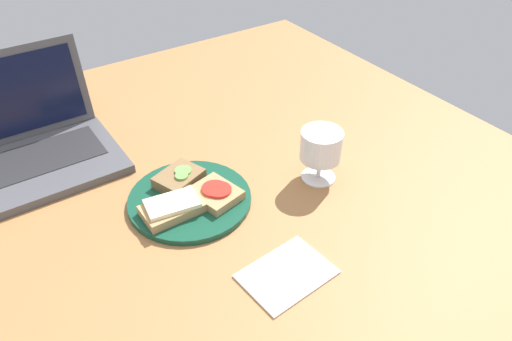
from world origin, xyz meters
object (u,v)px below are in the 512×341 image
wine_glass (321,148)px  napkin (287,274)px  sandwich_with_cheese (173,207)px  sandwich_with_cucumber (179,178)px  sandwich_with_tomato (215,193)px  plate (190,200)px  laptop (32,147)px

wine_glass → napkin: (-21.89, -18.07, -7.66)cm
napkin → sandwich_with_cheese: bearing=111.7°
napkin → sandwich_with_cucumber: bearing=98.0°
sandwich_with_tomato → plate: bearing=145.5°
laptop → sandwich_with_cucumber: bearing=-49.0°
plate → sandwich_with_cucumber: 5.56cm
laptop → napkin: laptop is taller
sandwich_with_tomato → laptop: laptop is taller
sandwich_with_cucumber → sandwich_with_cheese: (-5.19, -7.46, -0.02)cm
wine_glass → napkin: bearing=-140.5°
plate → wine_glass: size_ratio=2.14×
sandwich_with_cucumber → sandwich_with_tomato: sandwich_with_cucumber is taller
plate → napkin: plate is taller
plate → sandwich_with_cheese: 5.57cm
napkin → laptop: bearing=115.2°
sandwich_with_tomato → napkin: size_ratio=0.71×
sandwich_with_tomato → sandwich_with_cheese: bearing=175.3°
napkin → plate: bearing=100.5°
plate → sandwich_with_cheese: sandwich_with_cheese is taller
sandwich_with_cucumber → wine_glass: (26.34, -13.54, 5.31)cm
sandwich_with_cucumber → napkin: (4.45, -31.61, -2.36)cm
laptop → napkin: size_ratio=2.24×
sandwich_with_tomato → napkin: 23.51cm
plate → sandwich_with_cucumber: bearing=85.0°
sandwich_with_tomato → napkin: sandwich_with_tomato is taller
sandwich_with_cucumber → sandwich_with_cheese: bearing=-124.8°
plate → laptop: 38.73cm
sandwich_with_cucumber → sandwich_with_cheese: 9.08cm
sandwich_with_tomato → napkin: bearing=-88.7°
sandwich_with_cucumber → laptop: laptop is taller
sandwich_with_cheese → napkin: bearing=-68.3°
sandwich_with_tomato → wine_glass: (22.42, -5.33, 5.46)cm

